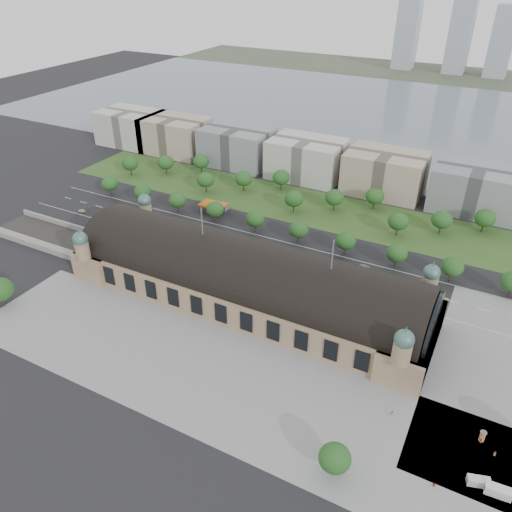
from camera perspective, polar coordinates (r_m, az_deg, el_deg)
The scene contains 63 objects.
ground at distance 207.59m, azimuth -1.07°, elevation -4.95°, with size 900.00×900.00×0.00m, color black.
station at distance 201.65m, azimuth -1.10°, elevation -2.60°, with size 150.00×48.40×44.30m.
track_cutting at distance 268.82m, azimuth -22.36°, elevation 1.81°, with size 70.00×24.00×3.10m.
plaza_south at distance 175.11m, azimuth -5.24°, elevation -13.43°, with size 190.00×48.00×0.12m, color gray.
road_slab at distance 243.47m, azimuth -0.90°, elevation 1.06°, with size 260.00×26.00×0.10m, color black.
grass_belt at distance 285.55m, azimuth 5.30°, elevation 5.77°, with size 300.00×45.00×0.10m, color #305120.
petrol_station at distance 278.13m, azimuth -4.37°, elevation 5.76°, with size 14.00×13.00×5.05m.
lake at distance 467.81m, azimuth 17.38°, elevation 14.84°, with size 700.00×320.00×0.08m, color slate.
far_shore at distance 660.61m, azimuth 21.41°, elevation 18.74°, with size 700.00×120.00×0.14m, color #44513D.
far_tower_left at distance 674.15m, azimuth 16.89°, elevation 23.20°, with size 24.00×24.00×80.00m, color #9EA8B2.
far_tower_mid at distance 663.86m, azimuth 22.32°, elevation 22.41°, with size 24.00×24.00×85.00m, color #9EA8B2.
far_tower_right at distance 660.49m, azimuth 26.28°, elevation 21.10°, with size 24.00×24.00×75.00m, color #9EA8B2.
office_0 at distance 391.56m, azimuth -14.05°, elevation 14.07°, with size 45.00×32.00×24.00m, color #BAB7B0.
office_1 at distance 367.17m, azimuth -9.16°, elevation 13.46°, with size 45.00×32.00×24.00m, color tan.
office_2 at distance 340.85m, azimuth -2.17°, elevation 12.41°, with size 45.00×32.00×24.00m, color gray.
office_3 at distance 320.24m, azimuth 5.77°, elevation 11.00°, with size 45.00×32.00×24.00m, color #BAB7B0.
office_4 at distance 306.47m, azimuth 14.52°, elevation 9.18°, with size 45.00×32.00×24.00m, color tan.
office_5 at distance 300.49m, azimuth 23.74°, elevation 7.02°, with size 45.00×32.00×24.00m, color gray.
tree_row_0 at distance 305.78m, azimuth -16.36°, elevation 7.92°, with size 9.60×9.60×11.52m.
tree_row_1 at distance 290.54m, azimuth -12.84°, elevation 7.18°, with size 9.60×9.60×11.52m.
tree_row_2 at distance 276.55m, azimuth -8.97°, elevation 6.32°, with size 9.60×9.60×11.52m.
tree_row_3 at distance 264.00m, azimuth -4.72°, elevation 5.35°, with size 9.60×9.60×11.52m.
tree_row_4 at distance 253.12m, azimuth -0.09°, elevation 4.25°, with size 9.60×9.60×11.52m.
tree_row_5 at distance 244.11m, azimuth 4.91°, elevation 3.03°, with size 9.60×9.60×11.52m.
tree_row_6 at distance 237.20m, azimuth 10.22°, elevation 1.71°, with size 9.60×9.60×11.52m.
tree_row_7 at distance 232.57m, azimuth 15.80°, elevation 0.30°, with size 9.60×9.60×11.52m.
tree_row_8 at distance 230.36m, azimuth 21.53°, elevation -1.15°, with size 9.60×9.60×11.52m.
tree_belt_0 at distance 332.14m, azimuth -14.20°, elevation 10.23°, with size 10.40×10.40×12.48m.
tree_belt_1 at distance 329.07m, azimuth -10.28°, elevation 10.49°, with size 10.40×10.40×12.48m.
tree_belt_2 at distance 327.51m, azimuth -6.31°, elevation 10.70°, with size 10.40×10.40×12.48m.
tree_belt_3 at distance 299.13m, azimuth -5.77°, elevation 8.67°, with size 10.40×10.40×12.48m.
tree_belt_4 at distance 299.36m, azimuth -1.42°, elevation 8.84°, with size 10.40×10.40×12.48m.
tree_belt_5 at distance 301.26m, azimuth 2.90°, elevation 8.96°, with size 10.40×10.40×12.48m.
tree_belt_6 at distance 274.11m, azimuth 4.36°, elevation 6.54°, with size 10.40×10.40×12.48m.
tree_belt_7 at distance 278.28m, azimuth 8.97°, elevation 6.63°, with size 10.40×10.40×12.48m.
tree_belt_8 at distance 284.16m, azimuth 13.42°, elevation 6.68°, with size 10.40×10.40×12.48m.
tree_belt_9 at distance 259.41m, azimuth 15.95°, elevation 3.83°, with size 10.40×10.40×12.48m.
tree_belt_10 at distance 267.88m, azimuth 20.48°, elevation 3.90°, with size 10.40×10.40×12.48m.
tree_belt_11 at distance 277.92m, azimuth 24.71°, elevation 3.95°, with size 10.40×10.40×12.48m.
tree_plaza_s at distance 146.28m, azimuth 8.99°, elevation -21.85°, with size 9.00×9.00×10.64m.
traffic_car_0 at distance 292.71m, azimuth -19.28°, elevation 4.90°, with size 1.87×4.65×1.58m, color silver.
traffic_car_1 at distance 274.50m, azimuth -11.69°, elevation 4.29°, with size 1.64×4.70×1.55m, color gray.
traffic_car_2 at distance 251.27m, azimuth -8.40°, elevation 1.93°, with size 2.39×5.19×1.44m, color black.
traffic_car_3 at distance 252.86m, azimuth -4.48°, elevation 2.39°, with size 1.95×4.80×1.39m, color maroon.
traffic_car_5 at distance 231.96m, azimuth 12.24°, elevation -1.20°, with size 1.62×4.64×1.53m, color slate.
traffic_car_6 at distance 219.20m, azimuth 20.22°, elevation -4.74°, with size 2.48×5.39×1.50m, color silver.
parked_car_0 at distance 247.25m, azimuth -9.71°, elevation 1.28°, with size 1.51×4.33×1.43m, color black.
parked_car_1 at distance 259.70m, azimuth -12.27°, elevation 2.57°, with size 2.64×5.73×1.59m, color maroon.
parked_car_2 at distance 258.79m, azimuth -11.98°, elevation 2.46°, with size 1.83×4.50×1.30m, color #191E48.
parked_car_3 at distance 245.94m, azimuth -7.94°, elevation 1.25°, with size 1.52×3.79×1.29m, color slate.
parked_car_4 at distance 250.19m, azimuth -10.68°, elevation 1.55°, with size 1.39×4.00×1.32m, color silver.
parked_car_5 at distance 241.54m, azimuth -6.03°, elevation 0.80°, with size 2.28×4.94×1.37m, color gray.
parked_car_6 at distance 237.47m, azimuth -6.03°, elevation 0.21°, with size 1.84×4.52×1.31m, color black.
bus_west at distance 229.30m, azimuth 2.97°, elevation -0.54°, with size 3.05×13.03×3.63m, color red.
bus_mid at distance 229.72m, azimuth 3.17°, elevation -0.56°, with size 2.64×11.28×3.14m, color beige.
bus_east at distance 223.90m, azimuth 7.53°, elevation -1.74°, with size 2.69×11.50×3.20m, color silver.
van_east at distance 159.06m, azimuth 25.80°, elevation -23.02°, with size 6.89×3.14×2.91m.
van_south at distance 159.08m, azimuth 23.96°, elevation -22.49°, with size 6.37×3.96×2.58m.
advertising_column at distance 168.93m, azimuth 24.46°, elevation -18.24°, with size 1.93×1.93×3.66m.
pedestrian_0 at distance 167.38m, azimuth 15.26°, elevation -16.98°, with size 0.91×0.52×1.86m, color gray.
pedestrian_2 at distance 168.96m, azimuth 24.29°, elevation -18.73°, with size 0.81×0.47×1.67m, color gray.
pedestrian_3 at distance 154.86m, azimuth 19.69°, elevation -23.36°, with size 1.16×0.55×1.98m, color gray.
pedestrian_5 at distance 167.51m, azimuth 25.63°, elevation -19.67°, with size 0.88×0.51×1.81m, color gray.
Camera 1 is at (81.30, -145.89, 123.28)m, focal length 35.00 mm.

